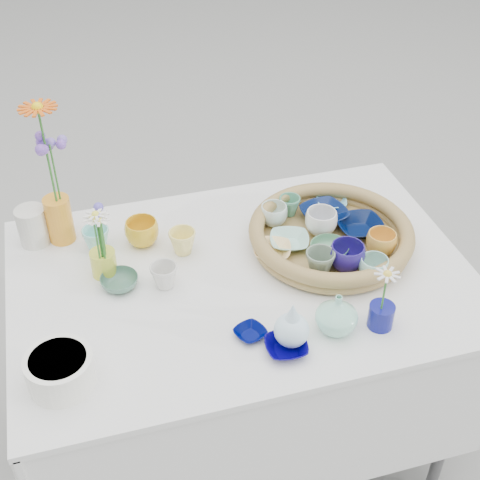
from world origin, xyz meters
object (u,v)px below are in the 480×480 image
object	(u,v)px
display_table	(242,441)
wicker_tray	(331,236)
bud_vase_seafoam	(337,313)
tall_vase_yellow	(59,219)

from	to	relation	value
display_table	wicker_tray	xyz separation A→B (m)	(0.28, 0.05, 0.80)
display_table	bud_vase_seafoam	bearing A→B (deg)	-58.06
display_table	wicker_tray	world-z (taller)	wicker_tray
bud_vase_seafoam	display_table	bearing A→B (deg)	121.94
bud_vase_seafoam	tall_vase_yellow	bearing A→B (deg)	138.11
display_table	tall_vase_yellow	size ratio (longest dim) A/B	8.83
display_table	bud_vase_seafoam	world-z (taller)	bud_vase_seafoam
bud_vase_seafoam	tall_vase_yellow	world-z (taller)	tall_vase_yellow
tall_vase_yellow	bud_vase_seafoam	bearing A→B (deg)	-41.89
bud_vase_seafoam	tall_vase_yellow	size ratio (longest dim) A/B	0.77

